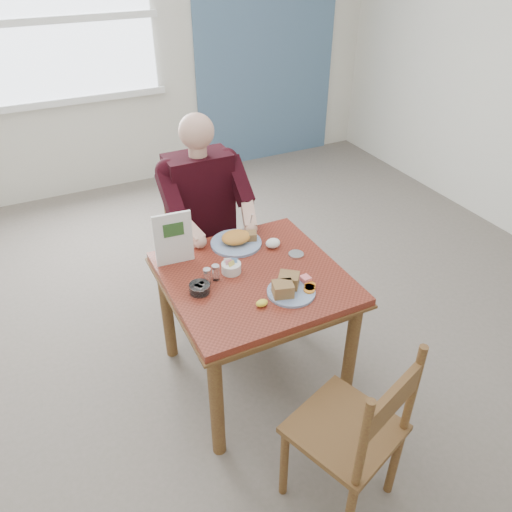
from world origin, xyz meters
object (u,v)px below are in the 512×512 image
chair_near (354,433)px  near_plate (289,287)px  diner (204,207)px  table (254,291)px  chair_far (202,245)px  far_plate (237,240)px

chair_near → near_plate: 0.74m
diner → near_plate: bearing=-84.3°
table → near_plate: (0.09, -0.21, 0.14)m
chair_far → near_plate: size_ratio=2.97×
chair_far → far_plate: 0.58m
far_plate → diner: bearing=96.3°
chair_near → near_plate: size_ratio=2.97×
near_plate → chair_far: bearing=95.2°
table → far_plate: far_plate is taller
table → diner: diner is taller
near_plate → far_plate: bearing=95.3°
near_plate → table: bearing=113.5°
near_plate → chair_near: bearing=-94.2°
diner → far_plate: 0.40m
diner → far_plate: (0.04, -0.40, -0.03)m
chair_far → far_plate: bearing=-84.9°
table → near_plate: size_ratio=2.88×
far_plate → chair_near: bearing=-90.0°
table → far_plate: bearing=81.9°
chair_far → chair_near: bearing=-88.5°
diner → near_plate: size_ratio=4.33×
table → chair_far: size_ratio=0.97×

